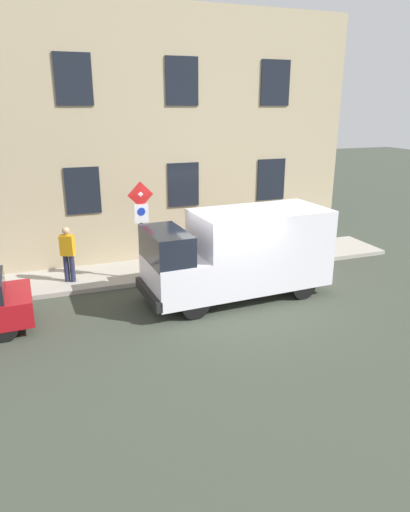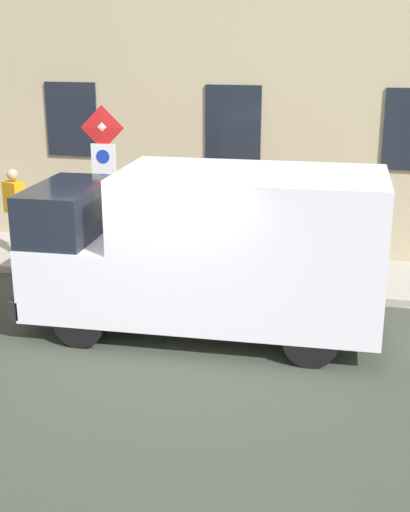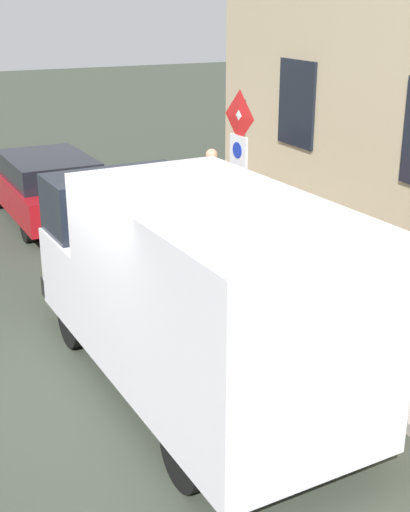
% 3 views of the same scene
% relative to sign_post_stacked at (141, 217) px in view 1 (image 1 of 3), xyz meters
% --- Properties ---
extents(ground_plane, '(80.00, 80.00, 0.00)m').
position_rel_sign_post_stacked_xyz_m(ground_plane, '(-2.51, -1.94, -2.11)').
color(ground_plane, '#393F34').
extents(sidewalk_slab, '(2.15, 14.34, 0.14)m').
position_rel_sign_post_stacked_xyz_m(sidewalk_slab, '(0.86, -1.94, -2.04)').
color(sidewalk_slab, '#A6A095').
rests_on(sidewalk_slab, ground_plane).
extents(building_facade, '(0.75, 12.34, 8.38)m').
position_rel_sign_post_stacked_xyz_m(building_facade, '(2.28, -1.94, 2.08)').
color(building_facade, tan).
rests_on(building_facade, ground_plane).
extents(sign_post_stacked, '(0.16, 0.56, 2.93)m').
position_rel_sign_post_stacked_xyz_m(sign_post_stacked, '(0.00, 0.00, 0.00)').
color(sign_post_stacked, '#474C47').
rests_on(sign_post_stacked, sidewalk_slab).
extents(delivery_van, '(2.27, 5.43, 2.50)m').
position_rel_sign_post_stacked_xyz_m(delivery_van, '(-1.91, -2.41, -0.78)').
color(delivery_van, white).
rests_on(delivery_van, ground_plane).
extents(bicycle_blue, '(0.46, 1.72, 0.89)m').
position_rel_sign_post_stacked_xyz_m(bicycle_blue, '(1.39, -4.08, -1.60)').
color(bicycle_blue, black).
rests_on(bicycle_blue, sidewalk_slab).
extents(bicycle_orange, '(0.46, 1.72, 0.89)m').
position_rel_sign_post_stacked_xyz_m(bicycle_orange, '(1.39, -3.11, -1.60)').
color(bicycle_orange, black).
rests_on(bicycle_orange, sidewalk_slab).
extents(bicycle_red, '(0.46, 1.71, 0.89)m').
position_rel_sign_post_stacked_xyz_m(bicycle_red, '(1.39, -2.14, -1.60)').
color(bicycle_red, black).
rests_on(bicycle_red, sidewalk_slab).
extents(pedestrian, '(0.40, 0.47, 1.72)m').
position_rel_sign_post_stacked_xyz_m(pedestrian, '(0.59, 2.16, -1.04)').
color(pedestrian, '#262B47').
rests_on(pedestrian, sidewalk_slab).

